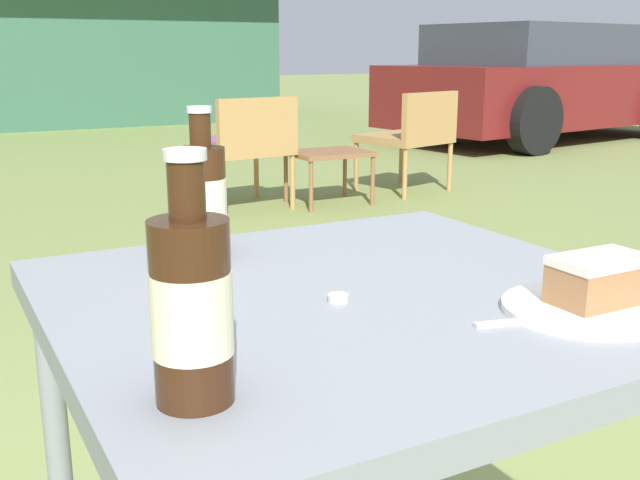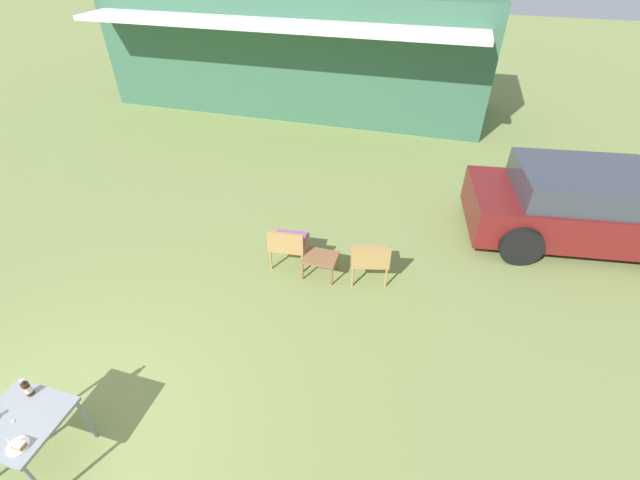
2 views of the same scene
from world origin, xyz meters
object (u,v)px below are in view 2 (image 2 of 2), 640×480
(garden_side_table, at_px, (320,259))
(patio_table, at_px, (22,424))
(wicker_chair_plain, at_px, (370,257))
(cake_on_plate, at_px, (18,445))
(wicker_chair_cushioned, at_px, (288,242))
(parked_car, at_px, (585,206))
(cola_bottle_near, at_px, (27,388))

(garden_side_table, relative_size, patio_table, 0.67)
(wicker_chair_plain, height_order, cake_on_plate, cake_on_plate)
(garden_side_table, height_order, patio_table, patio_table)
(patio_table, bearing_deg, wicker_chair_plain, 53.80)
(wicker_chair_cushioned, relative_size, cake_on_plate, 3.79)
(garden_side_table, bearing_deg, patio_table, -118.56)
(wicker_chair_plain, height_order, garden_side_table, wicker_chair_plain)
(parked_car, bearing_deg, wicker_chair_plain, -155.32)
(patio_table, bearing_deg, cake_on_plate, -43.89)
(parked_car, bearing_deg, wicker_chair_cushioned, -163.65)
(wicker_chair_plain, relative_size, cake_on_plate, 3.79)
(cola_bottle_near, bearing_deg, wicker_chair_plain, 50.61)
(parked_car, height_order, wicker_chair_plain, parked_car)
(parked_car, xyz_separation_m, garden_side_table, (-4.16, -2.29, -0.34))
(garden_side_table, bearing_deg, cake_on_plate, -114.61)
(garden_side_table, height_order, cake_on_plate, cake_on_plate)
(wicker_chair_cushioned, distance_m, cake_on_plate, 4.25)
(parked_car, xyz_separation_m, cola_bottle_near, (-6.30, -5.74, 0.16))
(patio_table, bearing_deg, garden_side_table, 61.44)
(garden_side_table, relative_size, cola_bottle_near, 2.24)
(cake_on_plate, bearing_deg, garden_side_table, 65.39)
(parked_car, xyz_separation_m, patio_table, (-6.18, -6.01, -0.01))
(patio_table, bearing_deg, wicker_chair_cushioned, 69.50)
(wicker_chair_cushioned, relative_size, wicker_chair_plain, 1.00)
(garden_side_table, height_order, cola_bottle_near, cola_bottle_near)
(cola_bottle_near, bearing_deg, patio_table, -65.97)
(garden_side_table, distance_m, patio_table, 4.24)
(parked_car, distance_m, cake_on_plate, 8.62)
(wicker_chair_plain, bearing_deg, cake_on_plate, 43.03)
(parked_car, bearing_deg, garden_side_table, -159.31)
(parked_car, distance_m, patio_table, 8.62)
(wicker_chair_plain, bearing_deg, garden_side_table, -6.48)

